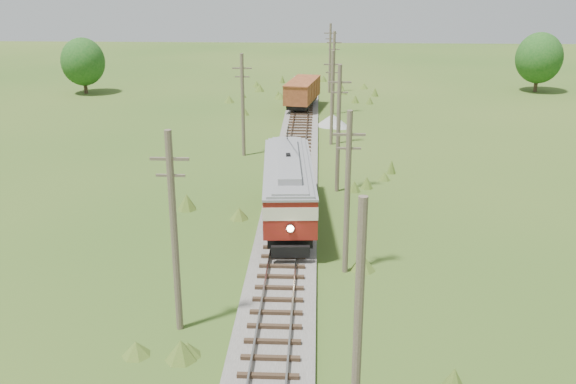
{
  "coord_description": "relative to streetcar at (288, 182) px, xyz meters",
  "views": [
    {
      "loc": [
        1.73,
        -12.56,
        15.0
      ],
      "look_at": [
        0.0,
        24.46,
        2.13
      ],
      "focal_mm": 40.0,
      "sensor_mm": 36.0,
      "label": 1
    }
  ],
  "objects": [
    {
      "name": "tree_mid_a",
      "position": [
        -28.0,
        43.32,
        1.34
      ],
      "size": [
        5.46,
        5.46,
        7.03
      ],
      "color": "#38281C",
      "rests_on": "ground"
    },
    {
      "name": "railbed_main",
      "position": [
        -0.0,
        9.32,
        -2.48
      ],
      "size": [
        3.6,
        96.0,
        0.57
      ],
      "color": "#605B54",
      "rests_on": "ground"
    },
    {
      "name": "utility_pole_r_1",
      "position": [
        3.1,
        -19.68,
        1.72
      ],
      "size": [
        0.3,
        0.3,
        8.8
      ],
      "color": "brown",
      "rests_on": "ground"
    },
    {
      "name": "utility_pole_r_4",
      "position": [
        3.0,
        19.32,
        1.64
      ],
      "size": [
        1.6,
        0.3,
        8.4
      ],
      "color": "brown",
      "rests_on": "ground"
    },
    {
      "name": "utility_pole_r_5",
      "position": [
        3.4,
        32.32,
        1.9
      ],
      "size": [
        1.6,
        0.3,
        8.9
      ],
      "color": "brown",
      "rests_on": "ground"
    },
    {
      "name": "streetcar",
      "position": [
        0.0,
        0.0,
        0.0
      ],
      "size": [
        3.75,
        12.76,
        5.78
      ],
      "rotation": [
        0.0,
        0.0,
        0.06
      ],
      "color": "black",
      "rests_on": "ground"
    },
    {
      "name": "tree_mid_b",
      "position": [
        30.0,
        47.32,
        1.65
      ],
      "size": [
        5.88,
        5.88,
        7.57
      ],
      "color": "#38281C",
      "rests_on": "ground"
    },
    {
      "name": "gravel_pile",
      "position": [
        3.36,
        26.63,
        -2.12
      ],
      "size": [
        3.3,
        3.5,
        1.2
      ],
      "color": "gray",
      "rests_on": "ground"
    },
    {
      "name": "utility_pole_l_a",
      "position": [
        -4.2,
        -12.68,
        1.95
      ],
      "size": [
        1.6,
        0.3,
        9.0
      ],
      "color": "brown",
      "rests_on": "ground"
    },
    {
      "name": "utility_pole_l_b",
      "position": [
        -4.5,
        15.32,
        1.75
      ],
      "size": [
        1.6,
        0.3,
        8.6
      ],
      "color": "brown",
      "rests_on": "ground"
    },
    {
      "name": "utility_pole_r_6",
      "position": [
        3.2,
        45.32,
        1.8
      ],
      "size": [
        1.6,
        0.3,
        8.7
      ],
      "color": "brown",
      "rests_on": "ground"
    },
    {
      "name": "gondola",
      "position": [
        -0.0,
        34.44,
        -0.6
      ],
      "size": [
        4.08,
        8.76,
        2.8
      ],
      "rotation": [
        0.0,
        0.0,
        -0.16
      ],
      "color": "black",
      "rests_on": "ground"
    },
    {
      "name": "utility_pole_r_2",
      "position": [
        3.3,
        -6.68,
        1.75
      ],
      "size": [
        1.6,
        0.3,
        8.6
      ],
      "color": "brown",
      "rests_on": "ground"
    },
    {
      "name": "utility_pole_r_3",
      "position": [
        3.2,
        6.32,
        1.95
      ],
      "size": [
        1.6,
        0.3,
        9.0
      ],
      "color": "brown",
      "rests_on": "ground"
    }
  ]
}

